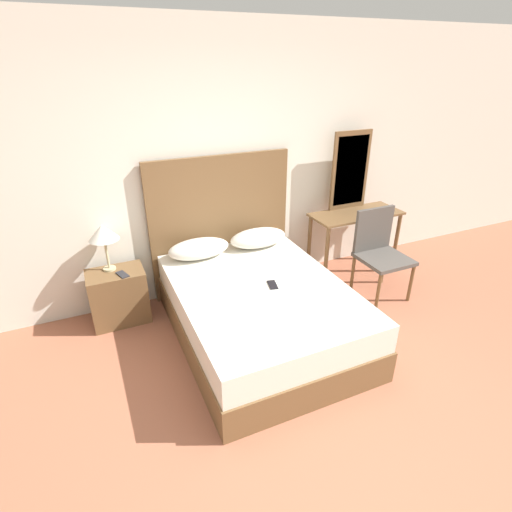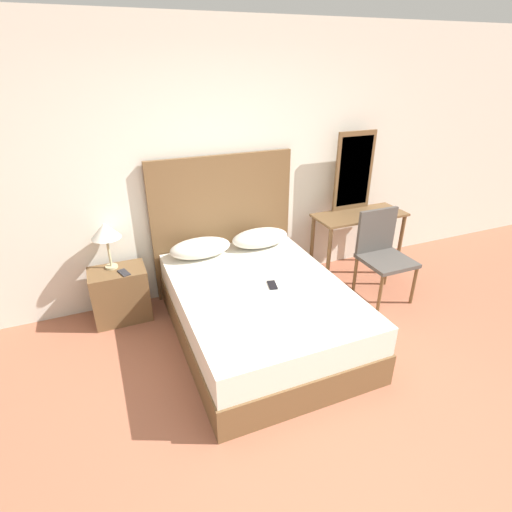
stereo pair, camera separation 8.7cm
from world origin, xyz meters
name	(u,v)px [view 1 (the left image)]	position (x,y,z in m)	size (l,w,h in m)	color
ground_plane	(347,461)	(0.00, 0.00, 0.00)	(16.00, 16.00, 0.00)	#9E5B42
wall_back	(213,167)	(0.00, 2.49, 1.35)	(10.00, 0.06, 2.70)	silver
bed	(260,312)	(0.03, 1.41, 0.27)	(1.45, 1.96, 0.54)	brown
headboard	(221,225)	(0.03, 2.42, 0.74)	(1.52, 0.05, 1.49)	brown
pillow_left	(199,249)	(-0.29, 2.18, 0.64)	(0.62, 0.32, 0.19)	silver
pillow_right	(258,238)	(0.36, 2.18, 0.64)	(0.62, 0.32, 0.19)	silver
phone_on_bed	(273,285)	(0.13, 1.38, 0.55)	(0.10, 0.16, 0.01)	black
nightstand	(119,296)	(-1.11, 2.22, 0.27)	(0.53, 0.35, 0.54)	brown
table_lamp	(103,233)	(-1.15, 2.29, 0.91)	(0.27, 0.27, 0.46)	tan
phone_on_nightstand	(122,274)	(-1.05, 2.13, 0.54)	(0.11, 0.16, 0.01)	#232328
vanity_desk	(355,224)	(1.54, 2.10, 0.63)	(1.05, 0.44, 0.76)	brown
vanity_mirror	(350,171)	(1.54, 2.29, 1.20)	(0.48, 0.03, 0.88)	brown
chair	(379,248)	(1.52, 1.63, 0.53)	(0.49, 0.49, 0.94)	#4C4742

